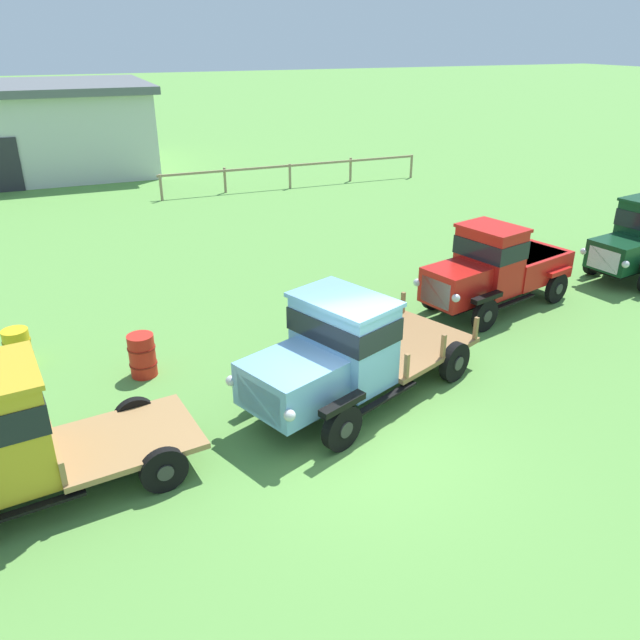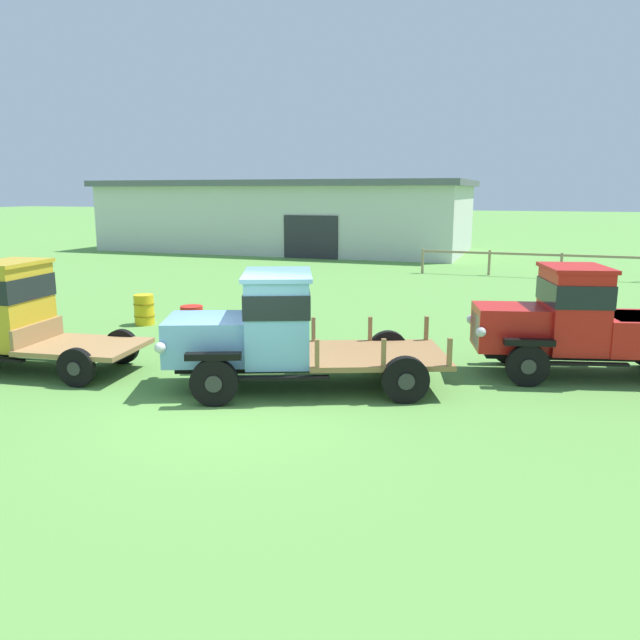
{
  "view_description": "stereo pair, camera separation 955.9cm",
  "coord_description": "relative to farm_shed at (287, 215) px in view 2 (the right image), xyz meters",
  "views": [
    {
      "loc": [
        -4.31,
        -8.14,
        6.59
      ],
      "look_at": [
        0.39,
        3.09,
        1.0
      ],
      "focal_mm": 35.0,
      "sensor_mm": 36.0,
      "label": 1
    },
    {
      "loc": [
        4.73,
        -9.26,
        3.7
      ],
      "look_at": [
        0.39,
        3.09,
        1.0
      ],
      "focal_mm": 35.0,
      "sensor_mm": 36.0,
      "label": 2
    }
  ],
  "objects": [
    {
      "name": "vintage_truck_far_side",
      "position": [
        16.5,
        -24.33,
        -1.09
      ],
      "size": [
        4.86,
        2.77,
        2.26
      ],
      "color": "black",
      "rests_on": "ground"
    },
    {
      "name": "ground_plane",
      "position": [
        10.76,
        -28.45,
        -2.2
      ],
      "size": [
        240.0,
        240.0,
        0.0
      ],
      "primitive_type": "plane",
      "color": "#5B9342"
    },
    {
      "name": "oil_drum_beside_row",
      "position": [
        5.05,
        -23.02,
        -1.78
      ],
      "size": [
        0.58,
        0.58,
        0.86
      ],
      "color": "gold",
      "rests_on": "ground"
    },
    {
      "name": "vintage_truck_midrow_center",
      "position": [
        10.82,
        -27.12,
        -1.06
      ],
      "size": [
        5.66,
        3.79,
        2.22
      ],
      "color": "black",
      "rests_on": "ground"
    },
    {
      "name": "farm_shed",
      "position": [
        0.0,
        0.0,
        0.0
      ],
      "size": [
        23.06,
        10.28,
        4.37
      ],
      "color": "silver",
      "rests_on": "ground"
    },
    {
      "name": "vintage_truck_second_in_line",
      "position": [
        5.1,
        -27.79,
        -1.05
      ],
      "size": [
        4.77,
        2.32,
        2.3
      ],
      "color": "black",
      "rests_on": "ground"
    },
    {
      "name": "paddock_fence",
      "position": [
        16.64,
        -8.95,
        -1.39
      ],
      "size": [
        12.62,
        0.56,
        1.13
      ],
      "color": "#997F60",
      "rests_on": "ground"
    },
    {
      "name": "oil_drum_near_fence",
      "position": [
        7.47,
        -24.49,
        -1.74
      ],
      "size": [
        0.58,
        0.58,
        0.93
      ],
      "color": "red",
      "rests_on": "ground"
    }
  ]
}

